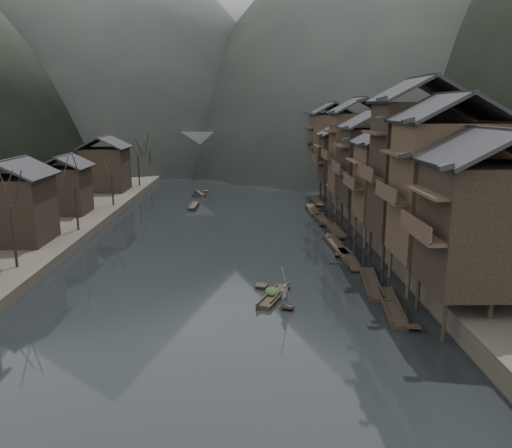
{
  "coord_description": "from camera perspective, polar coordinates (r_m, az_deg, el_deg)",
  "views": [
    {
      "loc": [
        2.24,
        -38.39,
        13.97
      ],
      "look_at": [
        3.09,
        10.84,
        2.5
      ],
      "focal_mm": 35.0,
      "sensor_mm": 36.0,
      "label": 1
    }
  ],
  "objects": [
    {
      "name": "hills",
      "position": [
        207.38,
        0.35,
        23.38
      ],
      "size": [
        320.0,
        380.0,
        107.83
      ],
      "color": "black",
      "rests_on": "ground"
    },
    {
      "name": "stone_bridge",
      "position": [
        110.77,
        -2.17,
        8.51
      ],
      "size": [
        40.0,
        6.0,
        9.0
      ],
      "color": "#4C4C4F",
      "rests_on": "ground"
    },
    {
      "name": "hero_sampan",
      "position": [
        37.87,
        2.03,
        -8.21
      ],
      "size": [
        2.81,
        5.21,
        0.44
      ],
      "color": "black",
      "rests_on": "water"
    },
    {
      "name": "cargo_heap",
      "position": [
        37.87,
        1.89,
        -7.27
      ],
      "size": [
        1.16,
        1.52,
        0.7
      ],
      "primitive_type": "ellipsoid",
      "color": "black",
      "rests_on": "hero_sampan"
    },
    {
      "name": "right_bank",
      "position": [
        85.96,
        21.47,
        3.46
      ],
      "size": [
        40.0,
        200.0,
        1.8
      ],
      "primitive_type": "cube",
      "color": "#2D2823",
      "rests_on": "ground"
    },
    {
      "name": "stilt_houses",
      "position": [
        59.57,
        13.78,
        8.0
      ],
      "size": [
        9.0,
        67.6,
        16.87
      ],
      "color": "black",
      "rests_on": "ground"
    },
    {
      "name": "water",
      "position": [
        40.91,
        -4.1,
        -6.88
      ],
      "size": [
        300.0,
        300.0,
        0.0
      ],
      "primitive_type": "plane",
      "color": "black",
      "rests_on": "ground"
    },
    {
      "name": "bare_trees",
      "position": [
        63.09,
        -18.83,
        5.67
      ],
      "size": [
        3.87,
        73.14,
        7.74
      ],
      "color": "black",
      "rests_on": "left_bank"
    },
    {
      "name": "boatman",
      "position": [
        35.96,
        3.3,
        -7.69
      ],
      "size": [
        0.57,
        0.37,
        1.55
      ],
      "primitive_type": "imported",
      "rotation": [
        0.0,
        0.0,
        3.14
      ],
      "color": "#4F4F52",
      "rests_on": "hero_sampan"
    },
    {
      "name": "moored_sampans",
      "position": [
        55.19,
        9.17,
        -1.5
      ],
      "size": [
        2.91,
        48.26,
        0.47
      ],
      "color": "black",
      "rests_on": "water"
    },
    {
      "name": "midriver_boats",
      "position": [
        92.36,
        -2.5,
        4.53
      ],
      "size": [
        14.23,
        48.58,
        0.45
      ],
      "color": "black",
      "rests_on": "water"
    },
    {
      "name": "bamboo_pole",
      "position": [
        35.07,
        3.69,
        -3.38
      ],
      "size": [
        1.05,
        1.94,
        4.09
      ],
      "primitive_type": "cylinder",
      "rotation": [
        0.48,
        0.0,
        -0.48
      ],
      "color": "#8C7A51",
      "rests_on": "boatman"
    },
    {
      "name": "left_houses",
      "position": [
        63.32,
        -22.1,
        4.61
      ],
      "size": [
        8.1,
        53.2,
        8.73
      ],
      "color": "black",
      "rests_on": "left_bank"
    },
    {
      "name": "left_bank",
      "position": [
        87.81,
        -26.11,
        3.01
      ],
      "size": [
        40.0,
        200.0,
        1.2
      ],
      "primitive_type": "cube",
      "color": "#2D2823",
      "rests_on": "ground"
    }
  ]
}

